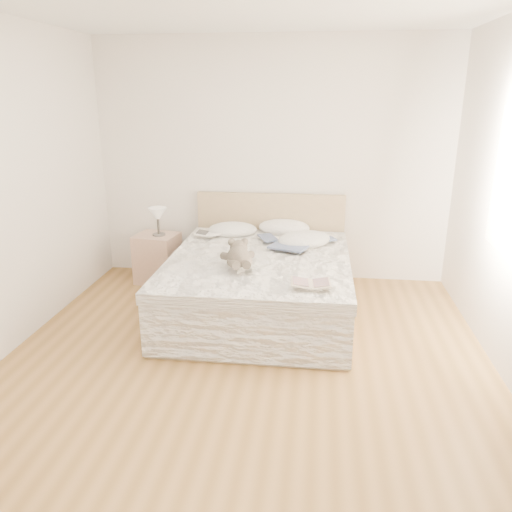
% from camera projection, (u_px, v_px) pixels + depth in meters
% --- Properties ---
extents(floor, '(4.00, 4.50, 0.00)m').
position_uv_depth(floor, '(242.00, 372.00, 3.93)').
color(floor, brown).
rests_on(floor, ground).
extents(wall_back, '(4.00, 0.02, 2.70)m').
position_uv_depth(wall_back, '(271.00, 162.00, 5.63)').
color(wall_back, silver).
rests_on(wall_back, ground).
extents(wall_front, '(4.00, 0.02, 2.70)m').
position_uv_depth(wall_front, '(117.00, 374.00, 1.39)').
color(wall_front, silver).
rests_on(wall_front, ground).
extents(bed, '(1.72, 2.14, 1.00)m').
position_uv_depth(bed, '(260.00, 282.00, 4.96)').
color(bed, tan).
rests_on(bed, floor).
extents(nightstand, '(0.51, 0.46, 0.56)m').
position_uv_depth(nightstand, '(158.00, 258.00, 5.74)').
color(nightstand, tan).
rests_on(nightstand, floor).
extents(table_lamp, '(0.26, 0.26, 0.32)m').
position_uv_depth(table_lamp, '(158.00, 216.00, 5.57)').
color(table_lamp, '#514B46').
rests_on(table_lamp, nightstand).
extents(pillow_left, '(0.60, 0.46, 0.16)m').
position_uv_depth(pillow_left, '(233.00, 230.00, 5.56)').
color(pillow_left, white).
rests_on(pillow_left, bed).
extents(pillow_middle, '(0.61, 0.45, 0.17)m').
position_uv_depth(pillow_middle, '(284.00, 227.00, 5.66)').
color(pillow_middle, white).
rests_on(pillow_middle, bed).
extents(pillow_right, '(0.70, 0.64, 0.17)m').
position_uv_depth(pillow_right, '(304.00, 240.00, 5.18)').
color(pillow_right, silver).
rests_on(pillow_right, bed).
extents(blouse, '(0.74, 0.76, 0.02)m').
position_uv_depth(blouse, '(294.00, 243.00, 5.10)').
color(blouse, '#3C496B').
rests_on(blouse, bed).
extents(photo_book, '(0.30, 0.21, 0.02)m').
position_uv_depth(photo_book, '(209.00, 234.00, 5.43)').
color(photo_book, white).
rests_on(photo_book, bed).
extents(childrens_book, '(0.35, 0.25, 0.02)m').
position_uv_depth(childrens_book, '(311.00, 284.00, 4.02)').
color(childrens_book, beige).
rests_on(childrens_book, bed).
extents(teddy_bear, '(0.37, 0.44, 0.20)m').
position_uv_depth(teddy_bear, '(239.00, 264.00, 4.42)').
color(teddy_bear, brown).
rests_on(teddy_bear, bed).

